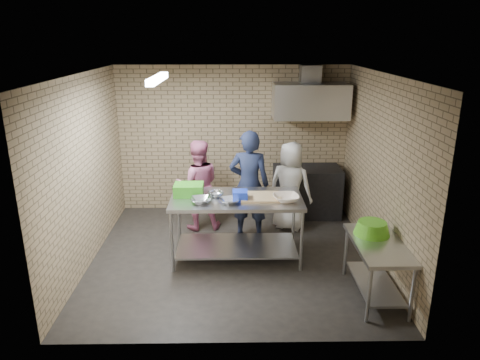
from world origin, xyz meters
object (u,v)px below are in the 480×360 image
(bottle_red, at_px, (311,103))
(woman_white, at_px, (290,186))
(blue_tub, at_px, (240,195))
(side_counter, at_px, (376,269))
(bottle_green, at_px, (334,104))
(woman_pink, at_px, (198,185))
(prep_table, at_px, (237,228))
(green_basin, at_px, (372,228))
(stove, at_px, (306,191))
(green_crate, at_px, (189,190))
(man_navy, at_px, (249,185))

(bottle_red, xyz_separation_m, woman_white, (-0.44, -0.85, -1.27))
(blue_tub, xyz_separation_m, bottle_red, (1.30, 2.01, 1.01))
(side_counter, distance_m, bottle_red, 3.44)
(side_counter, bearing_deg, bottle_green, 90.00)
(side_counter, distance_m, blue_tub, 2.07)
(woman_pink, bearing_deg, side_counter, 129.19)
(prep_table, bearing_deg, green_basin, -25.68)
(bottle_red, height_order, woman_pink, bottle_red)
(stove, height_order, woman_pink, woman_pink)
(green_crate, relative_size, blue_tub, 2.00)
(woman_pink, bearing_deg, green_crate, 78.05)
(stove, bearing_deg, bottle_red, 78.23)
(green_crate, distance_m, bottle_red, 2.90)
(green_crate, xyz_separation_m, bottle_red, (2.05, 1.79, 0.99))
(blue_tub, distance_m, green_basin, 1.85)
(side_counter, relative_size, blue_tub, 5.67)
(green_basin, relative_size, man_navy, 0.26)
(bottle_green, bearing_deg, blue_tub, -130.34)
(green_crate, bearing_deg, woman_pink, 86.69)
(woman_white, bearing_deg, woman_pink, 25.99)
(man_navy, bearing_deg, bottle_red, -127.06)
(stove, bearing_deg, woman_pink, -163.49)
(green_crate, distance_m, woman_pink, 1.00)
(green_basin, height_order, bottle_green, bottle_green)
(stove, bearing_deg, woman_white, -122.45)
(green_crate, height_order, green_basin, green_crate)
(stove, distance_m, blue_tub, 2.24)
(side_counter, distance_m, man_navy, 2.45)
(blue_tub, xyz_separation_m, bottle_green, (1.70, 2.01, 0.99))
(prep_table, relative_size, bottle_red, 10.58)
(woman_white, bearing_deg, prep_table, 76.18)
(side_counter, relative_size, green_basin, 2.61)
(bottle_green, distance_m, man_navy, 2.23)
(green_crate, distance_m, blue_tub, 0.78)
(green_basin, height_order, man_navy, man_navy)
(blue_tub, height_order, woman_pink, woman_pink)
(stove, distance_m, bottle_green, 1.65)
(man_navy, bearing_deg, green_basin, 141.54)
(blue_tub, relative_size, woman_white, 0.14)
(bottle_green, bearing_deg, bottle_red, 180.00)
(prep_table, bearing_deg, side_counter, -31.71)
(prep_table, height_order, green_crate, green_crate)
(side_counter, height_order, blue_tub, blue_tub)
(green_basin, distance_m, woman_pink, 3.06)
(stove, relative_size, man_navy, 0.67)
(blue_tub, distance_m, woman_pink, 1.40)
(prep_table, relative_size, man_navy, 1.06)
(blue_tub, distance_m, woman_white, 1.47)
(stove, bearing_deg, blue_tub, -125.37)
(prep_table, distance_m, stove, 2.12)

